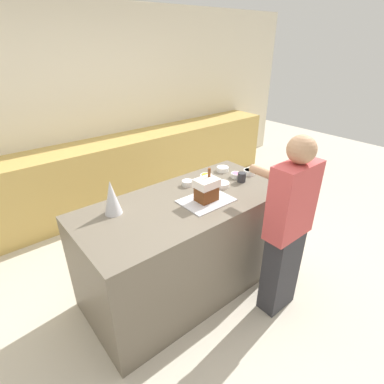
{
  "coord_description": "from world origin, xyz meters",
  "views": [
    {
      "loc": [
        -1.38,
        -1.75,
        2.16
      ],
      "look_at": [
        0.06,
        0.0,
        1.0
      ],
      "focal_mm": 28.0,
      "sensor_mm": 36.0,
      "label": 1
    }
  ],
  "objects_px": {
    "candy_bowl_front_corner": "(223,169)",
    "gingerbread_house": "(207,189)",
    "candy_bowl_center_rear": "(249,172)",
    "candy_bowl_behind_tray": "(187,183)",
    "candy_bowl_far_left": "(236,175)",
    "mug": "(242,177)",
    "baking_tray": "(206,200)",
    "decorative_tree": "(112,197)",
    "candy_bowl_near_tray_left": "(206,177)",
    "candy_bowl_near_tray_right": "(222,184)",
    "person": "(287,229)"
  },
  "relations": [
    {
      "from": "candy_bowl_front_corner",
      "to": "gingerbread_house",
      "type": "bearing_deg",
      "value": -146.63
    },
    {
      "from": "candy_bowl_center_rear",
      "to": "candy_bowl_behind_tray",
      "type": "bearing_deg",
      "value": 162.92
    },
    {
      "from": "candy_bowl_center_rear",
      "to": "candy_bowl_far_left",
      "type": "bearing_deg",
      "value": 167.89
    },
    {
      "from": "candy_bowl_behind_tray",
      "to": "candy_bowl_far_left",
      "type": "height_order",
      "value": "candy_bowl_behind_tray"
    },
    {
      "from": "candy_bowl_front_corner",
      "to": "mug",
      "type": "height_order",
      "value": "mug"
    },
    {
      "from": "baking_tray",
      "to": "gingerbread_house",
      "type": "xyz_separation_m",
      "value": [
        0.0,
        0.0,
        0.11
      ]
    },
    {
      "from": "decorative_tree",
      "to": "candy_bowl_behind_tray",
      "type": "height_order",
      "value": "decorative_tree"
    },
    {
      "from": "candy_bowl_near_tray_left",
      "to": "candy_bowl_far_left",
      "type": "xyz_separation_m",
      "value": [
        0.25,
        -0.16,
        0.0
      ]
    },
    {
      "from": "gingerbread_house",
      "to": "candy_bowl_far_left",
      "type": "bearing_deg",
      "value": 17.27
    },
    {
      "from": "gingerbread_house",
      "to": "candy_bowl_front_corner",
      "type": "xyz_separation_m",
      "value": [
        0.56,
        0.37,
        -0.09
      ]
    },
    {
      "from": "decorative_tree",
      "to": "candy_bowl_near_tray_left",
      "type": "height_order",
      "value": "decorative_tree"
    },
    {
      "from": "baking_tray",
      "to": "candy_bowl_front_corner",
      "type": "distance_m",
      "value": 0.67
    },
    {
      "from": "gingerbread_house",
      "to": "candy_bowl_near_tray_right",
      "type": "bearing_deg",
      "value": 20.4
    },
    {
      "from": "candy_bowl_behind_tray",
      "to": "candy_bowl_front_corner",
      "type": "relative_size",
      "value": 0.84
    },
    {
      "from": "decorative_tree",
      "to": "candy_bowl_near_tray_left",
      "type": "relative_size",
      "value": 2.41
    },
    {
      "from": "baking_tray",
      "to": "candy_bowl_center_rear",
      "type": "bearing_deg",
      "value": 11.11
    },
    {
      "from": "gingerbread_house",
      "to": "candy_bowl_near_tray_left",
      "type": "xyz_separation_m",
      "value": [
        0.3,
        0.33,
        -0.09
      ]
    },
    {
      "from": "gingerbread_house",
      "to": "decorative_tree",
      "type": "xyz_separation_m",
      "value": [
        -0.7,
        0.32,
        0.03
      ]
    },
    {
      "from": "baking_tray",
      "to": "candy_bowl_behind_tray",
      "type": "xyz_separation_m",
      "value": [
        0.06,
        0.34,
        0.02
      ]
    },
    {
      "from": "person",
      "to": "mug",
      "type": "bearing_deg",
      "value": 75.29
    },
    {
      "from": "decorative_tree",
      "to": "candy_bowl_front_corner",
      "type": "height_order",
      "value": "decorative_tree"
    },
    {
      "from": "candy_bowl_behind_tray",
      "to": "mug",
      "type": "xyz_separation_m",
      "value": [
        0.45,
        -0.27,
        0.02
      ]
    },
    {
      "from": "candy_bowl_center_rear",
      "to": "person",
      "type": "relative_size",
      "value": 0.07
    },
    {
      "from": "gingerbread_house",
      "to": "mug",
      "type": "height_order",
      "value": "gingerbread_house"
    },
    {
      "from": "candy_bowl_center_rear",
      "to": "person",
      "type": "height_order",
      "value": "person"
    },
    {
      "from": "candy_bowl_behind_tray",
      "to": "candy_bowl_near_tray_right",
      "type": "height_order",
      "value": "candy_bowl_behind_tray"
    },
    {
      "from": "candy_bowl_behind_tray",
      "to": "candy_bowl_near_tray_right",
      "type": "bearing_deg",
      "value": -44.42
    },
    {
      "from": "candy_bowl_near_tray_left",
      "to": "candy_bowl_behind_tray",
      "type": "bearing_deg",
      "value": 179.83
    },
    {
      "from": "candy_bowl_front_corner",
      "to": "candy_bowl_far_left",
      "type": "height_order",
      "value": "candy_bowl_front_corner"
    },
    {
      "from": "baking_tray",
      "to": "person",
      "type": "bearing_deg",
      "value": -59.66
    },
    {
      "from": "decorative_tree",
      "to": "candy_bowl_near_tray_left",
      "type": "bearing_deg",
      "value": 1.09
    },
    {
      "from": "candy_bowl_front_corner",
      "to": "mug",
      "type": "distance_m",
      "value": 0.3
    },
    {
      "from": "candy_bowl_far_left",
      "to": "candy_bowl_center_rear",
      "type": "bearing_deg",
      "value": -12.11
    },
    {
      "from": "candy_bowl_behind_tray",
      "to": "candy_bowl_near_tray_left",
      "type": "bearing_deg",
      "value": -0.17
    },
    {
      "from": "baking_tray",
      "to": "candy_bowl_behind_tray",
      "type": "relative_size",
      "value": 4.2
    },
    {
      "from": "decorative_tree",
      "to": "person",
      "type": "height_order",
      "value": "person"
    },
    {
      "from": "baking_tray",
      "to": "gingerbread_house",
      "type": "relative_size",
      "value": 1.59
    },
    {
      "from": "candy_bowl_near_tray_left",
      "to": "candy_bowl_front_corner",
      "type": "relative_size",
      "value": 0.96
    },
    {
      "from": "gingerbread_house",
      "to": "candy_bowl_center_rear",
      "type": "distance_m",
      "value": 0.72
    },
    {
      "from": "candy_bowl_behind_tray",
      "to": "candy_bowl_front_corner",
      "type": "distance_m",
      "value": 0.49
    },
    {
      "from": "candy_bowl_near_tray_right",
      "to": "person",
      "type": "xyz_separation_m",
      "value": [
        0.05,
        -0.7,
        -0.15
      ]
    },
    {
      "from": "candy_bowl_center_rear",
      "to": "mug",
      "type": "relative_size",
      "value": 1.24
    },
    {
      "from": "decorative_tree",
      "to": "person",
      "type": "xyz_separation_m",
      "value": [
        1.04,
        -0.9,
        -0.26
      ]
    },
    {
      "from": "gingerbread_house",
      "to": "candy_bowl_center_rear",
      "type": "height_order",
      "value": "gingerbread_house"
    },
    {
      "from": "decorative_tree",
      "to": "candy_bowl_behind_tray",
      "type": "bearing_deg",
      "value": 1.47
    },
    {
      "from": "gingerbread_house",
      "to": "candy_bowl_behind_tray",
      "type": "distance_m",
      "value": 0.35
    },
    {
      "from": "gingerbread_house",
      "to": "mug",
      "type": "distance_m",
      "value": 0.52
    },
    {
      "from": "candy_bowl_near_tray_left",
      "to": "person",
      "type": "relative_size",
      "value": 0.07
    },
    {
      "from": "baking_tray",
      "to": "candy_bowl_center_rear",
      "type": "relative_size",
      "value": 3.78
    },
    {
      "from": "candy_bowl_front_corner",
      "to": "person",
      "type": "xyz_separation_m",
      "value": [
        -0.21,
        -0.95,
        -0.15
      ]
    }
  ]
}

